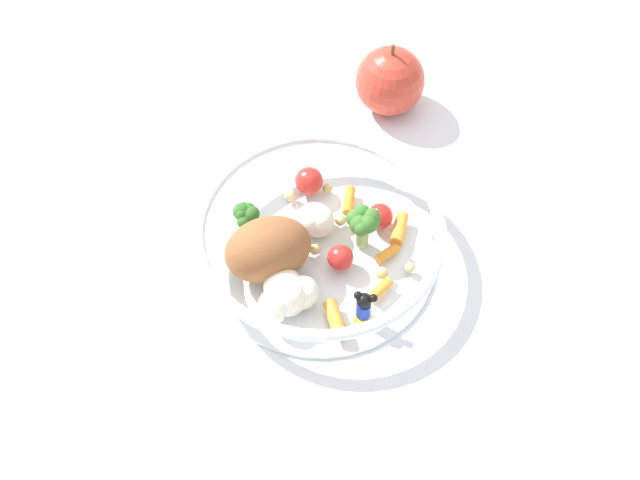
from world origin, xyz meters
name	(u,v)px	position (x,y,z in m)	size (l,w,h in m)	color
ground_plane	(321,265)	(0.00, 0.00, 0.00)	(2.40, 2.40, 0.00)	white
food_container	(309,245)	(0.01, -0.01, 0.03)	(0.23, 0.23, 0.07)	white
loose_apple	(390,81)	(-0.18, -0.12, 0.04)	(0.07, 0.07, 0.08)	#BC3828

